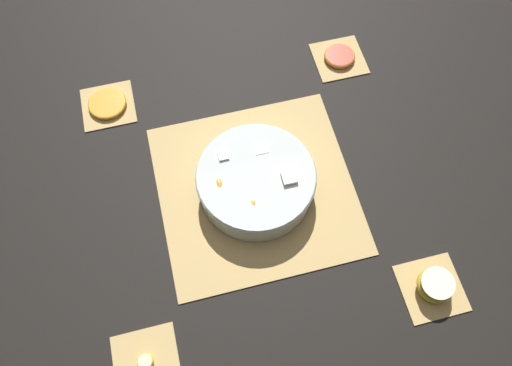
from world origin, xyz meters
The scene contains 11 objects.
ground_plane centered at (0.00, 0.00, 0.00)m, with size 6.00×6.00×0.00m, color black.
bamboo_mat_center centered at (0.00, 0.00, 0.00)m, with size 0.42×0.43×0.01m.
coaster_mat_near_left centered at (-0.30, -0.29, 0.00)m, with size 0.12×0.12×0.01m.
coaster_mat_near_right centered at (0.30, -0.29, 0.00)m, with size 0.12×0.12×0.01m.
coaster_mat_far_left centered at (-0.30, 0.29, 0.00)m, with size 0.12×0.12×0.01m.
coaster_mat_far_right centered at (0.30, 0.29, 0.00)m, with size 0.12×0.12×0.01m.
fruit_salad_bowl centered at (0.00, 0.00, 0.05)m, with size 0.26×0.26×0.08m.
apple_half centered at (0.30, 0.29, 0.03)m, with size 0.07×0.07×0.04m.
orange_slice_whole centered at (-0.30, -0.29, 0.01)m, with size 0.09×0.09×0.01m.
banana_coin_single centered at (0.30, -0.29, 0.01)m, with size 0.03×0.03×0.01m.
grapefruit_slice centered at (-0.30, 0.29, 0.01)m, with size 0.08×0.08×0.01m.
Camera 1 is at (0.45, -0.11, 1.01)m, focal length 35.00 mm.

